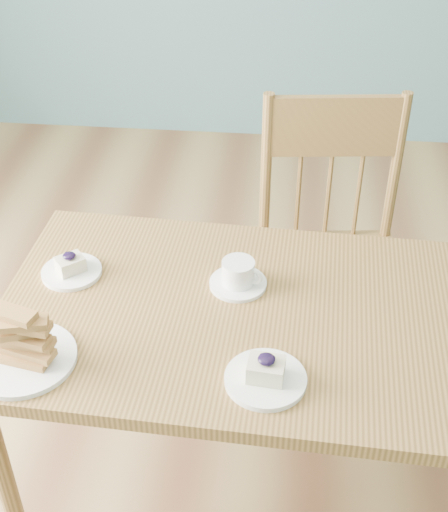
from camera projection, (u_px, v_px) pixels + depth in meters
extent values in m
cube|color=olive|center=(260.00, 319.00, 1.74)|extent=(1.32, 0.80, 0.04)
cylinder|color=olive|center=(6.00, 484.00, 1.76)|extent=(0.05, 0.05, 0.65)
cylinder|color=olive|center=(82.00, 317.00, 2.26)|extent=(0.05, 0.05, 0.65)
cube|color=olive|center=(331.00, 275.00, 2.23)|extent=(0.49, 0.47, 0.04)
cylinder|color=olive|center=(271.00, 371.00, 2.22)|extent=(0.04, 0.04, 0.44)
cylinder|color=olive|center=(394.00, 370.00, 2.22)|extent=(0.04, 0.04, 0.44)
cylinder|color=olive|center=(264.00, 297.00, 2.51)|extent=(0.04, 0.04, 0.44)
cylinder|color=olive|center=(372.00, 296.00, 2.52)|extent=(0.04, 0.04, 0.44)
cylinder|color=olive|center=(266.00, 169.00, 2.21)|extent=(0.03, 0.03, 0.50)
cylinder|color=olive|center=(396.00, 168.00, 2.22)|extent=(0.03, 0.03, 0.50)
cube|color=olive|center=(335.00, 126.00, 2.13)|extent=(0.38, 0.07, 0.19)
cylinder|color=olive|center=(298.00, 196.00, 2.28)|extent=(0.01, 0.01, 0.30)
cylinder|color=olive|center=(328.00, 196.00, 2.28)|extent=(0.01, 0.01, 0.30)
cylinder|color=olive|center=(358.00, 196.00, 2.28)|extent=(0.01, 0.01, 0.30)
cylinder|color=white|center=(265.00, 379.00, 1.54)|extent=(0.18, 0.18, 0.01)
cube|color=beige|center=(266.00, 370.00, 1.52)|extent=(0.08, 0.07, 0.04)
ellipsoid|color=black|center=(266.00, 359.00, 1.51)|extent=(0.04, 0.04, 0.02)
sphere|color=black|center=(272.00, 358.00, 1.51)|extent=(0.02, 0.02, 0.02)
sphere|color=black|center=(262.00, 357.00, 1.51)|extent=(0.02, 0.02, 0.02)
sphere|color=black|center=(268.00, 363.00, 1.50)|extent=(0.02, 0.02, 0.02)
cylinder|color=white|center=(72.00, 272.00, 1.85)|extent=(0.16, 0.16, 0.01)
cube|color=beige|center=(70.00, 264.00, 1.83)|extent=(0.09, 0.08, 0.04)
ellipsoid|color=black|center=(69.00, 256.00, 1.82)|extent=(0.03, 0.03, 0.01)
sphere|color=black|center=(73.00, 255.00, 1.82)|extent=(0.01, 0.01, 0.01)
sphere|color=black|center=(67.00, 254.00, 1.82)|extent=(0.01, 0.01, 0.01)
sphere|color=black|center=(69.00, 258.00, 1.81)|extent=(0.01, 0.01, 0.01)
cylinder|color=white|center=(238.00, 283.00, 1.81)|extent=(0.15, 0.15, 0.01)
cylinder|color=white|center=(238.00, 272.00, 1.79)|extent=(0.11, 0.11, 0.06)
cylinder|color=brown|center=(238.00, 264.00, 1.77)|extent=(0.07, 0.07, 0.00)
torus|color=white|center=(253.00, 276.00, 1.77)|extent=(0.05, 0.03, 0.05)
cylinder|color=white|center=(23.00, 359.00, 1.59)|extent=(0.24, 0.24, 0.01)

